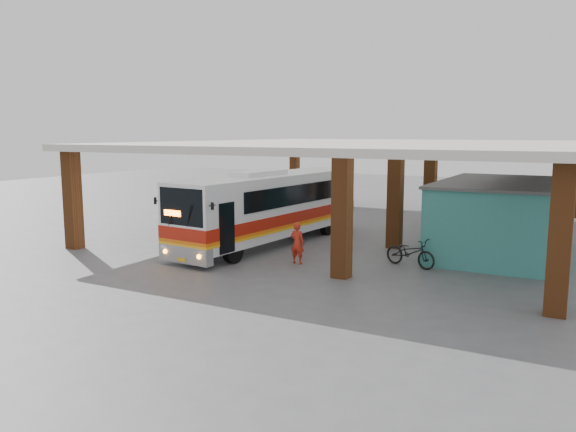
% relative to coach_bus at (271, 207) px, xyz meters
% --- Properties ---
extents(ground, '(90.00, 90.00, 0.00)m').
position_rel_coach_bus_xyz_m(ground, '(2.32, -1.14, -1.71)').
color(ground, '#515154').
rests_on(ground, ground).
extents(brick_columns, '(20.10, 21.60, 4.35)m').
position_rel_coach_bus_xyz_m(brick_columns, '(3.75, 3.86, 0.46)').
color(brick_columns, brown).
rests_on(brick_columns, ground).
extents(canopy_roof, '(21.00, 23.00, 0.30)m').
position_rel_coach_bus_xyz_m(canopy_roof, '(2.82, 5.36, 2.79)').
color(canopy_roof, beige).
rests_on(canopy_roof, brick_columns).
extents(shop_building, '(5.20, 8.20, 3.11)m').
position_rel_coach_bus_xyz_m(shop_building, '(9.81, 2.86, -0.15)').
color(shop_building, teal).
rests_on(shop_building, ground).
extents(coach_bus, '(3.52, 12.01, 3.45)m').
position_rel_coach_bus_xyz_m(coach_bus, '(0.00, 0.00, 0.00)').
color(coach_bus, white).
rests_on(coach_bus, ground).
extents(motorcycle, '(2.28, 1.33, 1.13)m').
position_rel_coach_bus_xyz_m(motorcycle, '(7.02, -1.38, -1.15)').
color(motorcycle, black).
rests_on(motorcycle, ground).
extents(pedestrian, '(0.61, 0.40, 1.65)m').
position_rel_coach_bus_xyz_m(pedestrian, '(2.95, -3.01, -0.89)').
color(pedestrian, red).
rests_on(pedestrian, ground).
extents(red_chair, '(0.47, 0.47, 0.74)m').
position_rel_coach_bus_xyz_m(red_chair, '(6.77, 4.07, -1.38)').
color(red_chair, red).
rests_on(red_chair, ground).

